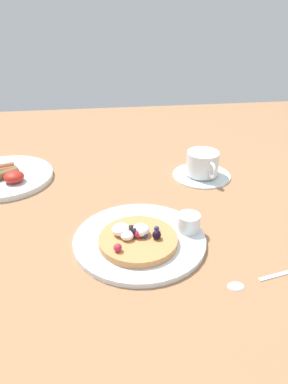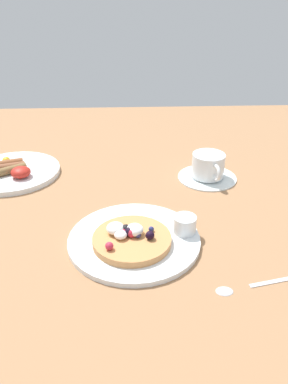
{
  "view_description": "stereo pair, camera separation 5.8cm",
  "coord_description": "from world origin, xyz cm",
  "px_view_note": "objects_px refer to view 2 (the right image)",
  "views": [
    {
      "loc": [
        -3.08,
        -70.48,
        43.45
      ],
      "look_at": [
        5.85,
        -0.49,
        4.0
      ],
      "focal_mm": 35.32,
      "sensor_mm": 36.0,
      "label": 1
    },
    {
      "loc": [
        2.72,
        -70.98,
        43.45
      ],
      "look_at": [
        5.85,
        -0.49,
        4.0
      ],
      "focal_mm": 35.32,
      "sensor_mm": 36.0,
      "label": 2
    }
  ],
  "objects_px": {
    "pancake_plate": "(134,240)",
    "coffee_saucer": "(207,177)",
    "coffee_cup": "(208,165)",
    "teaspoon": "(243,287)",
    "breakfast_plate": "(13,172)",
    "syrup_ramekin": "(185,224)"
  },
  "relations": [
    {
      "from": "pancake_plate",
      "to": "coffee_saucer",
      "type": "distance_m",
      "value": 0.32
    },
    {
      "from": "coffee_cup",
      "to": "teaspoon",
      "type": "xyz_separation_m",
      "value": [
        -0.02,
        -0.39,
        -0.03
      ]
    },
    {
      "from": "coffee_saucer",
      "to": "coffee_cup",
      "type": "height_order",
      "value": "coffee_cup"
    },
    {
      "from": "pancake_plate",
      "to": "coffee_saucer",
      "type": "height_order",
      "value": "pancake_plate"
    },
    {
      "from": "coffee_saucer",
      "to": "teaspoon",
      "type": "relative_size",
      "value": 1.0
    },
    {
      "from": "pancake_plate",
      "to": "teaspoon",
      "type": "distance_m",
      "value": 0.22
    },
    {
      "from": "breakfast_plate",
      "to": "pancake_plate",
      "type": "bearing_deg",
      "value": -44.66
    },
    {
      "from": "breakfast_plate",
      "to": "coffee_cup",
      "type": "distance_m",
      "value": 0.5
    },
    {
      "from": "coffee_saucer",
      "to": "teaspoon",
      "type": "xyz_separation_m",
      "value": [
        -0.02,
        -0.39,
        -0.0
      ]
    },
    {
      "from": "coffee_saucer",
      "to": "breakfast_plate",
      "type": "bearing_deg",
      "value": 175.09
    },
    {
      "from": "pancake_plate",
      "to": "syrup_ramekin",
      "type": "xyz_separation_m",
      "value": [
        0.1,
        0.02,
        0.02
      ]
    },
    {
      "from": "syrup_ramekin",
      "to": "breakfast_plate",
      "type": "relative_size",
      "value": 0.19
    },
    {
      "from": "coffee_saucer",
      "to": "teaspoon",
      "type": "height_order",
      "value": "coffee_saucer"
    },
    {
      "from": "coffee_saucer",
      "to": "coffee_cup",
      "type": "distance_m",
      "value": 0.03
    },
    {
      "from": "pancake_plate",
      "to": "coffee_cup",
      "type": "relative_size",
      "value": 2.27
    },
    {
      "from": "syrup_ramekin",
      "to": "coffee_saucer",
      "type": "distance_m",
      "value": 0.26
    },
    {
      "from": "pancake_plate",
      "to": "coffee_cup",
      "type": "bearing_deg",
      "value": 53.61
    },
    {
      "from": "coffee_cup",
      "to": "syrup_ramekin",
      "type": "bearing_deg",
      "value": -110.85
    },
    {
      "from": "syrup_ramekin",
      "to": "coffee_cup",
      "type": "distance_m",
      "value": 0.26
    },
    {
      "from": "pancake_plate",
      "to": "breakfast_plate",
      "type": "bearing_deg",
      "value": 135.34
    },
    {
      "from": "syrup_ramekin",
      "to": "coffee_cup",
      "type": "height_order",
      "value": "coffee_cup"
    },
    {
      "from": "syrup_ramekin",
      "to": "teaspoon",
      "type": "bearing_deg",
      "value": -62.57
    }
  ]
}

